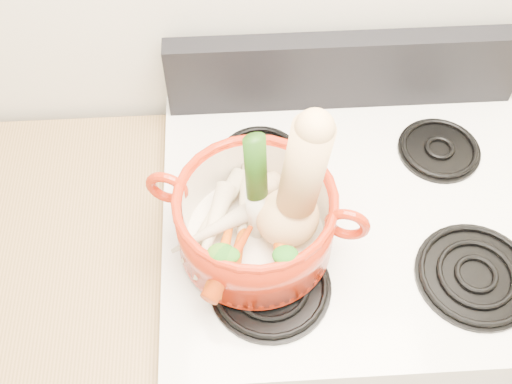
{
  "coord_description": "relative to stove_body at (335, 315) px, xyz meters",
  "views": [
    {
      "loc": [
        -0.25,
        0.7,
        2.01
      ],
      "look_at": [
        -0.21,
        1.31,
        1.16
      ],
      "focal_mm": 45.0,
      "sensor_mm": 36.0,
      "label": 1
    }
  ],
  "objects": [
    {
      "name": "stove_body",
      "position": [
        0.0,
        0.0,
        0.0
      ],
      "size": [
        0.76,
        0.65,
        0.92
      ],
      "primitive_type": "cube",
      "color": "white",
      "rests_on": "floor"
    },
    {
      "name": "cooktop",
      "position": [
        0.0,
        0.0,
        0.47
      ],
      "size": [
        0.78,
        0.67,
        0.03
      ],
      "primitive_type": "cube",
      "color": "silver",
      "rests_on": "stove_body"
    },
    {
      "name": "control_backsplash",
      "position": [
        0.0,
        0.3,
        0.58
      ],
      "size": [
        0.76,
        0.05,
        0.18
      ],
      "primitive_type": "cube",
      "color": "black",
      "rests_on": "cooktop"
    },
    {
      "name": "burner_front_left",
      "position": [
        -0.19,
        -0.16,
        0.5
      ],
      "size": [
        0.22,
        0.22,
        0.02
      ],
      "primitive_type": "cylinder",
      "color": "black",
      "rests_on": "cooktop"
    },
    {
      "name": "burner_front_right",
      "position": [
        0.19,
        -0.16,
        0.5
      ],
      "size": [
        0.22,
        0.22,
        0.02
      ],
      "primitive_type": "cylinder",
      "color": "black",
      "rests_on": "cooktop"
    },
    {
      "name": "burner_back_left",
      "position": [
        -0.19,
        0.14,
        0.5
      ],
      "size": [
        0.17,
        0.17,
        0.02
      ],
      "primitive_type": "cylinder",
      "color": "black",
      "rests_on": "cooktop"
    },
    {
      "name": "burner_back_right",
      "position": [
        0.19,
        0.14,
        0.5
      ],
      "size": [
        0.17,
        0.17,
        0.02
      ],
      "primitive_type": "cylinder",
      "color": "black",
      "rests_on": "cooktop"
    },
    {
      "name": "dutch_oven",
      "position": [
        -0.21,
        -0.07,
        0.58
      ],
      "size": [
        0.36,
        0.36,
        0.14
      ],
      "primitive_type": "cylinder",
      "rotation": [
        0.0,
        0.0,
        -0.3
      ],
      "color": "#A31F0A",
      "rests_on": "burner_front_left"
    },
    {
      "name": "pot_handle_left",
      "position": [
        -0.37,
        -0.02,
        0.63
      ],
      "size": [
        0.08,
        0.04,
        0.08
      ],
      "primitive_type": "torus",
      "rotation": [
        1.57,
        0.0,
        -0.3
      ],
      "color": "#A31F0A",
      "rests_on": "dutch_oven"
    },
    {
      "name": "pot_handle_right",
      "position": [
        -0.06,
        -0.12,
        0.63
      ],
      "size": [
        0.08,
        0.04,
        0.08
      ],
      "primitive_type": "torus",
      "rotation": [
        1.57,
        0.0,
        -0.3
      ],
      "color": "#A31F0A",
      "rests_on": "dutch_oven"
    },
    {
      "name": "squash",
      "position": [
        -0.15,
        -0.07,
        0.68
      ],
      "size": [
        0.18,
        0.16,
        0.3
      ],
      "primitive_type": null,
      "rotation": [
        0.0,
        0.1,
        0.26
      ],
      "color": "tan",
      "rests_on": "dutch_oven"
    },
    {
      "name": "leek",
      "position": [
        -0.21,
        -0.06,
        0.66
      ],
      "size": [
        0.06,
        0.07,
        0.26
      ],
      "primitive_type": "cylinder",
      "rotation": [
        -0.1,
        0.0,
        0.34
      ],
      "color": "silver",
      "rests_on": "dutch_oven"
    },
    {
      "name": "ginger",
      "position": [
        -0.2,
        0.03,
        0.56
      ],
      "size": [
        0.09,
        0.07,
        0.04
      ],
      "primitive_type": "ellipsoid",
      "rotation": [
        0.0,
        0.0,
        -0.31
      ],
      "color": "tan",
      "rests_on": "dutch_oven"
    },
    {
      "name": "parsnip_0",
      "position": [
        -0.29,
        -0.04,
        0.56
      ],
      "size": [
        0.15,
        0.2,
        0.06
      ],
      "primitive_type": "cone",
      "rotation": [
        1.66,
        0.0,
        -0.6
      ],
      "color": "beige",
      "rests_on": "dutch_oven"
    },
    {
      "name": "parsnip_1",
      "position": [
        -0.29,
        -0.08,
        0.57
      ],
      "size": [
        0.1,
        0.2,
        0.06
      ],
      "primitive_type": "cone",
      "rotation": [
        1.66,
        0.0,
        -0.33
      ],
      "color": "beige",
      "rests_on": "dutch_oven"
    },
    {
      "name": "parsnip_2",
      "position": [
        -0.23,
        -0.04,
        0.57
      ],
      "size": [
        0.08,
        0.19,
        0.06
      ],
      "primitive_type": "cone",
      "rotation": [
        1.66,
        0.0,
        -0.21
      ],
      "color": "beige",
      "rests_on": "dutch_oven"
    },
    {
      "name": "parsnip_3",
      "position": [
        -0.29,
        -0.08,
        0.58
      ],
      "size": [
        0.16,
        0.1,
        0.05
      ],
      "primitive_type": "cone",
      "rotation": [
        1.66,
        0.0,
        -1.15
      ],
      "color": "beige",
      "rests_on": "dutch_oven"
    },
    {
      "name": "carrot_0",
      "position": [
        -0.24,
        -0.11,
        0.56
      ],
      "size": [
        0.06,
        0.15,
        0.04
      ],
      "primitive_type": "cone",
      "rotation": [
        1.66,
        0.0,
        -0.24
      ],
      "color": "#DE630B",
      "rests_on": "dutch_oven"
    },
    {
      "name": "carrot_1",
      "position": [
        -0.27,
        -0.13,
        0.56
      ],
      "size": [
        0.08,
        0.17,
        0.05
      ],
      "primitive_type": "cone",
      "rotation": [
        1.66,
        0.0,
        -0.26
      ],
      "color": "#CE4A0A",
      "rests_on": "dutch_oven"
    },
    {
      "name": "carrot_2",
      "position": [
        -0.17,
        -0.1,
        0.57
      ],
      "size": [
        0.05,
        0.18,
        0.05
      ],
      "primitive_type": "cone",
      "rotation": [
        1.66,
        0.0,
        0.07
      ],
      "color": "#CB5C0A",
      "rests_on": "dutch_oven"
    },
    {
      "name": "carrot_3",
      "position": [
        -0.26,
        -0.15,
        0.58
      ],
      "size": [
        0.11,
        0.15,
        0.05
      ],
      "primitive_type": "cone",
      "rotation": [
        1.66,
        0.0,
        -0.53
      ],
      "color": "#BC3209",
      "rests_on": "dutch_oven"
    }
  ]
}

